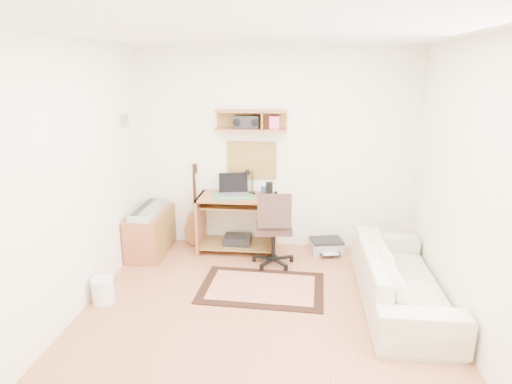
# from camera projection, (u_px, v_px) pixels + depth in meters

# --- Properties ---
(floor) EXTENTS (3.60, 4.00, 0.01)m
(floor) POSITION_uv_depth(u_px,v_px,m) (261.00, 325.00, 4.15)
(floor) COLOR #BD754F
(floor) RESTS_ON ground
(ceiling) EXTENTS (3.60, 4.00, 0.01)m
(ceiling) POSITION_uv_depth(u_px,v_px,m) (262.00, 31.00, 3.45)
(ceiling) COLOR white
(ceiling) RESTS_ON ground
(back_wall) EXTENTS (3.60, 0.01, 2.60)m
(back_wall) POSITION_uv_depth(u_px,v_px,m) (275.00, 150.00, 5.72)
(back_wall) COLOR white
(back_wall) RESTS_ON ground
(left_wall) EXTENTS (0.01, 4.00, 2.60)m
(left_wall) POSITION_uv_depth(u_px,v_px,m) (62.00, 186.00, 3.98)
(left_wall) COLOR white
(left_wall) RESTS_ON ground
(right_wall) EXTENTS (0.01, 4.00, 2.60)m
(right_wall) POSITION_uv_depth(u_px,v_px,m) (479.00, 198.00, 3.63)
(right_wall) COLOR white
(right_wall) RESTS_ON ground
(wall_shelf) EXTENTS (0.90, 0.25, 0.26)m
(wall_shelf) POSITION_uv_depth(u_px,v_px,m) (251.00, 120.00, 5.52)
(wall_shelf) COLOR #A55B3A
(wall_shelf) RESTS_ON back_wall
(cork_board) EXTENTS (0.64, 0.03, 0.49)m
(cork_board) POSITION_uv_depth(u_px,v_px,m) (252.00, 160.00, 5.76)
(cork_board) COLOR tan
(cork_board) RESTS_ON back_wall
(wall_photo) EXTENTS (0.02, 0.20, 0.15)m
(wall_photo) POSITION_uv_depth(u_px,v_px,m) (125.00, 121.00, 5.30)
(wall_photo) COLOR #4C8CBF
(wall_photo) RESTS_ON left_wall
(desk) EXTENTS (1.00, 0.55, 0.75)m
(desk) POSITION_uv_depth(u_px,v_px,m) (237.00, 224.00, 5.75)
(desk) COLOR #A55B3A
(desk) RESTS_ON floor
(laptop) EXTENTS (0.44, 0.44, 0.28)m
(laptop) POSITION_uv_depth(u_px,v_px,m) (234.00, 186.00, 5.59)
(laptop) COLOR silver
(laptop) RESTS_ON desk
(speaker) EXTENTS (0.09, 0.09, 0.20)m
(speaker) POSITION_uv_depth(u_px,v_px,m) (269.00, 190.00, 5.53)
(speaker) COLOR black
(speaker) RESTS_ON desk
(desk_lamp) EXTENTS (0.11, 0.11, 0.33)m
(desk_lamp) POSITION_uv_depth(u_px,v_px,m) (252.00, 181.00, 5.72)
(desk_lamp) COLOR black
(desk_lamp) RESTS_ON desk
(pencil_cup) EXTENTS (0.07, 0.07, 0.11)m
(pencil_cup) POSITION_uv_depth(u_px,v_px,m) (263.00, 191.00, 5.70)
(pencil_cup) COLOR #2D4989
(pencil_cup) RESTS_ON desk
(boombox) EXTENTS (0.31, 0.14, 0.16)m
(boombox) POSITION_uv_depth(u_px,v_px,m) (247.00, 122.00, 5.52)
(boombox) COLOR black
(boombox) RESTS_ON wall_shelf
(rug) EXTENTS (1.38, 0.95, 0.02)m
(rug) POSITION_uv_depth(u_px,v_px,m) (262.00, 288.00, 4.83)
(rug) COLOR beige
(rug) RESTS_ON floor
(task_chair) EXTENTS (0.54, 0.54, 0.96)m
(task_chair) POSITION_uv_depth(u_px,v_px,m) (273.00, 227.00, 5.30)
(task_chair) COLOR #372620
(task_chair) RESTS_ON floor
(cabinet) EXTENTS (0.40, 0.90, 0.55)m
(cabinet) POSITION_uv_depth(u_px,v_px,m) (151.00, 232.00, 5.71)
(cabinet) COLOR #A55B3A
(cabinet) RESTS_ON floor
(music_keyboard) EXTENTS (0.26, 0.84, 0.07)m
(music_keyboard) POSITION_uv_depth(u_px,v_px,m) (149.00, 210.00, 5.63)
(music_keyboard) COLOR #B2B5BA
(music_keyboard) RESTS_ON cabinet
(guitar) EXTENTS (0.33, 0.25, 1.12)m
(guitar) POSITION_uv_depth(u_px,v_px,m) (194.00, 206.00, 5.89)
(guitar) COLOR #955D2E
(guitar) RESTS_ON floor
(waste_basket) EXTENTS (0.27, 0.27, 0.26)m
(waste_basket) POSITION_uv_depth(u_px,v_px,m) (103.00, 290.00, 4.51)
(waste_basket) COLOR white
(waste_basket) RESTS_ON floor
(printer) EXTENTS (0.47, 0.40, 0.16)m
(printer) POSITION_uv_depth(u_px,v_px,m) (326.00, 245.00, 5.78)
(printer) COLOR #A5A8AA
(printer) RESTS_ON floor
(sofa) EXTENTS (0.57, 1.96, 0.77)m
(sofa) POSITION_uv_depth(u_px,v_px,m) (402.00, 268.00, 4.43)
(sofa) COLOR beige
(sofa) RESTS_ON floor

